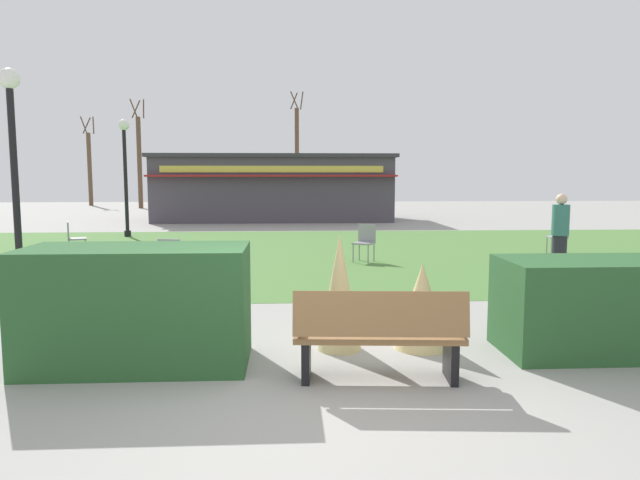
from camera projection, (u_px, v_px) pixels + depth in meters
ground_plane at (306, 402)px, 5.27m from camera, size 80.00×80.00×0.00m
lawn_patch at (295, 253)px, 15.28m from camera, size 36.00×12.00×0.01m
park_bench at (379, 335)px, 5.74m from camera, size 1.73×0.65×0.95m
hedge_left at (138, 306)px, 6.23m from camera, size 2.36×1.10×1.30m
hedge_right at (609, 306)px, 6.70m from camera, size 2.47×1.10×1.10m
ornamental_grass_behind_left at (340, 292)px, 6.80m from camera, size 0.52×0.52×1.39m
ornamental_grass_behind_right at (422, 306)px, 6.87m from camera, size 0.66×0.66×1.03m
lamppost_mid at (13, 152)px, 10.03m from camera, size 0.36×0.36×3.89m
lamppost_far at (125, 163)px, 19.19m from camera, size 0.36×0.36×3.89m
trash_bin at (603, 319)px, 6.57m from camera, size 0.52×0.52×0.86m
food_kiosk at (274, 187)px, 26.65m from camera, size 10.81×4.80×2.98m
cafe_chair_west at (365, 240)px, 13.77m from camera, size 0.60×0.60×0.89m
cafe_chair_east at (73, 236)px, 14.62m from camera, size 0.57×0.57×0.89m
cafe_chair_center at (166, 259)px, 10.56m from camera, size 0.55×0.55×0.89m
cafe_chair_north at (561, 234)px, 15.05m from camera, size 0.49×0.49×0.89m
person_strolling at (560, 235)px, 11.66m from camera, size 0.34×0.34×1.69m
parked_car_west_slot at (235, 200)px, 33.00m from camera, size 4.27×2.19×1.20m
tree_left_bg at (297, 155)px, 38.37m from camera, size 0.91×0.96×7.52m
tree_right_bg at (139, 160)px, 35.74m from camera, size 0.91×0.96×6.68m
tree_center_bg at (90, 167)px, 39.01m from camera, size 0.91×0.96×5.96m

